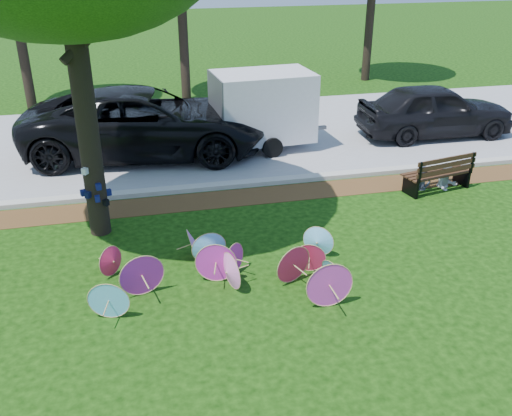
# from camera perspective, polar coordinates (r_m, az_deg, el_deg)

# --- Properties ---
(ground) EXTENTS (90.00, 90.00, 0.00)m
(ground) POSITION_cam_1_polar(r_m,az_deg,el_deg) (10.12, -0.23, -9.68)
(ground) COLOR black
(ground) RESTS_ON ground
(mulch_strip) EXTENTS (90.00, 1.00, 0.01)m
(mulch_strip) POSITION_cam_1_polar(r_m,az_deg,el_deg) (13.97, -4.30, 0.81)
(mulch_strip) COLOR #472D16
(mulch_strip) RESTS_ON ground
(curb) EXTENTS (90.00, 0.30, 0.12)m
(curb) POSITION_cam_1_polar(r_m,az_deg,el_deg) (14.58, -4.73, 2.13)
(curb) COLOR #B7B5AD
(curb) RESTS_ON ground
(street) EXTENTS (90.00, 8.00, 0.01)m
(street) POSITION_cam_1_polar(r_m,az_deg,el_deg) (18.45, -6.68, 6.97)
(street) COLOR gray
(street) RESTS_ON ground
(parasol_pile) EXTENTS (4.70, 2.53, 0.86)m
(parasol_pile) POSITION_cam_1_polar(r_m,az_deg,el_deg) (10.51, -2.22, -5.84)
(parasol_pile) COLOR #F87DD6
(parasol_pile) RESTS_ON ground
(black_van) EXTENTS (7.27, 4.06, 1.92)m
(black_van) POSITION_cam_1_polar(r_m,az_deg,el_deg) (16.95, -11.00, 8.38)
(black_van) COLOR black
(black_van) RESTS_ON ground
(dark_pickup) EXTENTS (4.94, 2.07, 1.67)m
(dark_pickup) POSITION_cam_1_polar(r_m,az_deg,el_deg) (19.22, 17.47, 9.31)
(dark_pickup) COLOR black
(dark_pickup) RESTS_ON ground
(cargo_trailer) EXTENTS (2.96, 2.00, 2.58)m
(cargo_trailer) POSITION_cam_1_polar(r_m,az_deg,el_deg) (17.11, 0.71, 10.16)
(cargo_trailer) COLOR silver
(cargo_trailer) RESTS_ON ground
(park_bench) EXTENTS (1.94, 1.05, 0.96)m
(park_bench) POSITION_cam_1_polar(r_m,az_deg,el_deg) (15.07, 17.61, 3.48)
(park_bench) COLOR black
(park_bench) RESTS_ON ground
(person_left) EXTENTS (0.51, 0.39, 1.26)m
(person_left) POSITION_cam_1_polar(r_m,az_deg,el_deg) (14.88, 16.42, 4.00)
(person_left) COLOR #3E4255
(person_left) RESTS_ON ground
(person_right) EXTENTS (0.61, 0.48, 1.25)m
(person_right) POSITION_cam_1_polar(r_m,az_deg,el_deg) (15.23, 18.74, 4.15)
(person_right) COLOR #B5B4BE
(person_right) RESTS_ON ground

